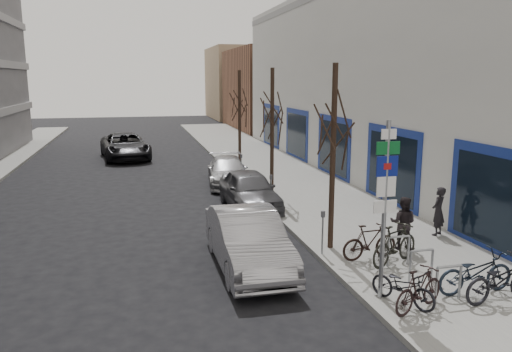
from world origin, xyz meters
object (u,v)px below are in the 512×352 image
bike_near_right (419,289)px  parked_car_mid (249,190)px  bike_mid_curb (476,269)px  meter_back (241,164)px  bike_far_inner (370,242)px  lane_car (125,146)px  highway_sign_pole (385,199)px  meter_front (323,228)px  bike_far_curb (501,276)px  parked_car_front (248,240)px  pedestrian_near (438,211)px  bike_rack (421,262)px  tree_mid (272,103)px  parked_car_back (228,171)px  tree_near (334,113)px  meter_mid (271,188)px  pedestrian_far (403,223)px  bike_near_left (403,283)px  bike_mid_inner (395,244)px  tree_far (239,97)px

bike_near_right → parked_car_mid: bearing=-15.3°
bike_near_right → bike_mid_curb: (1.76, 0.49, 0.11)m
meter_back → bike_far_inner: (1.12, -11.70, -0.25)m
bike_near_right → lane_car: lane_car is taller
highway_sign_pole → lane_car: highway_sign_pole is taller
meter_front → bike_near_right: (0.73, -3.80, -0.28)m
bike_mid_curb → meter_front: bearing=35.8°
bike_far_curb → parked_car_front: size_ratio=0.41×
pedestrian_near → bike_near_right: bearing=17.6°
bike_rack → meter_back: meter_back is taller
tree_mid → parked_car_back: 5.15m
tree_near → meter_mid: size_ratio=4.33×
tree_mid → parked_car_back: tree_mid is taller
highway_sign_pole → parked_car_mid: 9.20m
bike_rack → meter_front: bearing=124.5°
meter_back → pedestrian_far: bearing=-77.6°
parked_car_front → pedestrian_near: size_ratio=3.05×
parked_car_mid → meter_mid: bearing=-34.2°
meter_back → bike_near_left: (0.57, -14.43, -0.28)m
tree_near → bike_far_curb: bearing=-61.9°
bike_mid_inner → tree_near: bearing=8.7°
parked_car_mid → parked_car_back: bearing=88.0°
parked_car_mid → lane_car: bearing=107.2°
highway_sign_pole → parked_car_mid: size_ratio=0.94×
tree_mid → pedestrian_far: 8.04m
tree_mid → bike_near_right: 11.34m
parked_car_mid → bike_far_inner: bearing=-76.3°
meter_back → bike_mid_inner: meter_back is taller
tree_far → tree_mid: bearing=-90.0°
bike_mid_curb → bike_far_curb: bearing=-154.1°
highway_sign_pole → tree_mid: tree_mid is taller
bike_far_inner → parked_car_back: bearing=3.9°
tree_mid → meter_mid: size_ratio=4.33×
bike_far_curb → parked_car_front: parked_car_front is taller
meter_mid → bike_far_curb: bearing=-73.6°
meter_front → lane_car: 20.91m
tree_near → parked_car_back: tree_near is taller
pedestrian_far → bike_mid_inner: bearing=89.2°
meter_front → bike_far_curb: size_ratio=0.65×
bike_mid_curb → tree_near: bearing=27.0°
bike_near_right → pedestrian_far: (1.71, 3.67, 0.30)m
tree_far → parked_car_back: (-1.20, -2.85, -3.44)m
meter_back → bike_mid_curb: 14.52m
tree_far → lane_car: bearing=132.7°
tree_near → bike_far_curb: tree_near is taller
bike_near_left → pedestrian_near: (3.65, 4.24, 0.30)m
bike_mid_curb → pedestrian_near: 4.47m
tree_mid → bike_far_curb: bearing=-78.0°
meter_front → bike_near_right: 3.88m
meter_front → meter_mid: size_ratio=1.00×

